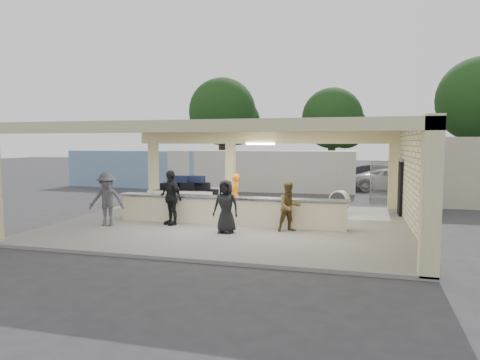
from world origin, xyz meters
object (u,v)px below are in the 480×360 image
(car_dark, at_px, (380,177))
(container_white, at_px, (260,171))
(baggage_handler, at_px, (235,195))
(car_white_b, at_px, (462,179))
(passenger_b, at_px, (171,197))
(baggage_counter, at_px, (229,211))
(luggage_cart, at_px, (185,193))
(passenger_d, at_px, (226,206))
(container_blue, at_px, (137,169))
(passenger_a, at_px, (289,207))
(car_white_a, at_px, (396,180))
(drum_fan, at_px, (340,201))
(passenger_c, at_px, (107,199))

(car_dark, relative_size, container_white, 0.40)
(baggage_handler, distance_m, car_dark, 14.56)
(baggage_handler, distance_m, car_white_b, 16.47)
(passenger_b, height_order, car_dark, passenger_b)
(baggage_counter, height_order, car_white_b, car_white_b)
(luggage_cart, height_order, container_white, container_white)
(baggage_handler, bearing_deg, luggage_cart, -91.50)
(baggage_counter, distance_m, car_dark, 15.89)
(luggage_cart, height_order, passenger_d, passenger_d)
(baggage_counter, xyz_separation_m, luggage_cart, (-2.37, 1.76, 0.33))
(container_white, xyz_separation_m, container_blue, (-8.48, 0.05, -0.02))
(container_blue, bearing_deg, passenger_b, -53.68)
(baggage_handler, xyz_separation_m, car_white_b, (10.63, 12.57, -0.19))
(baggage_handler, height_order, car_white_b, baggage_handler)
(passenger_a, relative_size, car_white_a, 0.34)
(passenger_b, bearing_deg, car_dark, 94.86)
(luggage_cart, xyz_separation_m, drum_fan, (6.00, 1.56, -0.32))
(car_dark, height_order, container_blue, container_blue)
(passenger_d, distance_m, car_white_a, 15.97)
(passenger_b, height_order, container_white, container_white)
(baggage_handler, xyz_separation_m, car_dark, (5.97, 13.28, -0.18))
(passenger_c, bearing_deg, car_white_b, 30.42)
(car_white_b, relative_size, car_dark, 1.04)
(luggage_cart, height_order, passenger_c, passenger_c)
(passenger_d, xyz_separation_m, car_white_b, (10.11, 15.45, -0.20))
(passenger_b, distance_m, car_white_a, 16.30)
(baggage_counter, height_order, passenger_b, passenger_b)
(luggage_cart, relative_size, passenger_c, 1.49)
(car_white_b, height_order, container_blue, container_blue)
(car_white_b, distance_m, container_blue, 20.50)
(passenger_a, distance_m, container_white, 12.78)
(passenger_d, distance_m, car_white_b, 18.47)
(baggage_counter, distance_m, car_white_b, 17.53)
(luggage_cart, distance_m, car_white_a, 14.63)
(car_white_a, bearing_deg, passenger_d, 160.87)
(baggage_counter, relative_size, car_dark, 1.82)
(car_white_a, xyz_separation_m, car_dark, (-0.84, 1.48, 0.07))
(baggage_handler, relative_size, container_blue, 0.18)
(car_white_a, xyz_separation_m, container_blue, (-16.53, -1.66, 0.52))
(passenger_d, relative_size, container_blue, 0.18)
(drum_fan, height_order, car_white_b, car_white_b)
(passenger_d, bearing_deg, luggage_cart, 133.57)
(baggage_counter, bearing_deg, baggage_handler, 98.10)
(passenger_a, height_order, container_white, container_white)
(luggage_cart, relative_size, container_blue, 0.29)
(passenger_a, distance_m, car_white_a, 14.62)
(drum_fan, xyz_separation_m, baggage_handler, (-3.85, -1.79, 0.33))
(passenger_b, height_order, passenger_d, passenger_b)
(luggage_cart, relative_size, car_white_b, 0.58)
(passenger_b, relative_size, car_white_b, 0.41)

